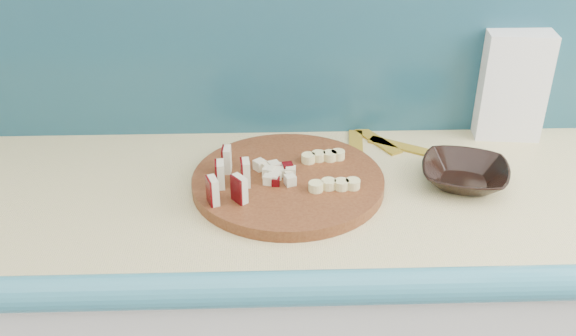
# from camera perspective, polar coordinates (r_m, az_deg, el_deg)

# --- Properties ---
(backsplash) EXTENTS (2.20, 0.02, 0.50)m
(backsplash) POSITION_cam_1_polar(r_m,az_deg,el_deg) (1.47, -2.71, 12.14)
(backsplash) COLOR teal
(backsplash) RESTS_ON kitchen_counter
(cutting_board) EXTENTS (0.44, 0.44, 0.02)m
(cutting_board) POSITION_cam_1_polar(r_m,az_deg,el_deg) (1.32, 0.00, -1.22)
(cutting_board) COLOR #48200F
(cutting_board) RESTS_ON kitchen_counter
(apple_wedges) EXTENTS (0.08, 0.16, 0.05)m
(apple_wedges) POSITION_cam_1_polar(r_m,az_deg,el_deg) (1.27, -5.30, -0.80)
(apple_wedges) COLOR beige
(apple_wedges) RESTS_ON cutting_board
(apple_chunks) EXTENTS (0.06, 0.06, 0.02)m
(apple_chunks) POSITION_cam_1_polar(r_m,az_deg,el_deg) (1.31, -1.09, -0.45)
(apple_chunks) COLOR beige
(apple_chunks) RESTS_ON cutting_board
(banana_slices) EXTENTS (0.11, 0.16, 0.02)m
(banana_slices) POSITION_cam_1_polar(r_m,az_deg,el_deg) (1.32, 3.64, -0.17)
(banana_slices) COLOR #E4D88B
(banana_slices) RESTS_ON cutting_board
(brown_bowl) EXTENTS (0.22, 0.22, 0.04)m
(brown_bowl) POSITION_cam_1_polar(r_m,az_deg,el_deg) (1.38, 15.42, -0.57)
(brown_bowl) COLOR black
(brown_bowl) RESTS_ON kitchen_counter
(flour_bag) EXTENTS (0.16, 0.12, 0.25)m
(flour_bag) POSITION_cam_1_polar(r_m,az_deg,el_deg) (1.59, 19.21, 7.13)
(flour_bag) COLOR white
(flour_bag) RESTS_ON kitchen_counter
(banana_peel) EXTENTS (0.19, 0.16, 0.01)m
(banana_peel) POSITION_cam_1_polar(r_m,az_deg,el_deg) (1.51, 7.97, 2.13)
(banana_peel) COLOR #B09122
(banana_peel) RESTS_ON kitchen_counter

